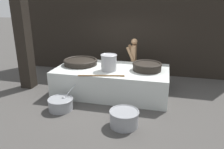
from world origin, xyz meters
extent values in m
plane|color=#474442|center=(0.00, 0.00, 0.00)|extent=(60.00, 60.00, 0.00)
cube|color=black|center=(0.00, 2.33, 1.86)|extent=(8.87, 0.24, 3.72)
cube|color=black|center=(-2.97, -0.17, 1.86)|extent=(0.40, 0.40, 3.72)
cube|color=silver|center=(0.00, 0.00, 0.42)|extent=(3.55, 1.87, 0.84)
cylinder|color=black|center=(-1.13, 0.16, 0.91)|extent=(1.09, 1.09, 0.14)
torus|color=black|center=(-1.13, 0.16, 0.98)|extent=(1.14, 1.14, 0.09)
cylinder|color=black|center=(1.10, 0.05, 0.94)|extent=(0.87, 0.87, 0.20)
torus|color=black|center=(1.10, 0.05, 1.04)|extent=(0.91, 0.91, 0.07)
cylinder|color=#9E9EA3|center=(-0.04, -0.24, 1.08)|extent=(0.47, 0.47, 0.48)
torus|color=#9E9EA3|center=(-0.04, -0.24, 1.32)|extent=(0.51, 0.51, 0.03)
cylinder|color=brown|center=(-0.11, -0.83, 0.86)|extent=(1.30, 0.35, 0.04)
cube|color=brown|center=(0.47, -0.69, 0.85)|extent=(0.14, 0.13, 0.02)
cylinder|color=#9E7551|center=(0.51, 1.17, 0.40)|extent=(0.12, 0.12, 0.79)
cylinder|color=#9E7551|center=(0.51, 1.34, 0.40)|extent=(0.12, 0.12, 0.79)
cube|color=olive|center=(0.51, 1.26, 0.55)|extent=(0.19, 0.25, 0.52)
cube|color=#9E7551|center=(0.51, 1.26, 1.08)|extent=(0.17, 0.49, 0.58)
cylinder|color=#9E7551|center=(0.42, 1.02, 1.08)|extent=(0.32, 0.10, 0.54)
cylinder|color=#9E7551|center=(0.41, 1.50, 1.08)|extent=(0.32, 0.10, 0.54)
sphere|color=#9E7551|center=(0.51, 1.26, 1.50)|extent=(0.22, 0.22, 0.22)
cylinder|color=gray|center=(-1.10, -1.50, 0.15)|extent=(0.66, 0.66, 0.31)
torus|color=gray|center=(-1.10, -1.50, 0.31)|extent=(0.70, 0.70, 0.03)
cylinder|color=tan|center=(-1.10, -1.50, 0.22)|extent=(0.58, 0.58, 0.08)
sphere|color=gray|center=(-1.04, -1.39, 0.29)|extent=(0.12, 0.12, 0.12)
cylinder|color=gray|center=(-0.94, -1.20, 0.45)|extent=(0.23, 0.41, 0.32)
cylinder|color=gray|center=(0.77, -1.90, 0.19)|extent=(0.69, 0.69, 0.38)
torus|color=gray|center=(0.77, -1.90, 0.38)|extent=(0.72, 0.72, 0.03)
cylinder|color=#6B9347|center=(0.77, -1.90, 0.27)|extent=(0.61, 0.61, 0.09)
camera|label=1|loc=(1.59, -6.46, 2.86)|focal=35.00mm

